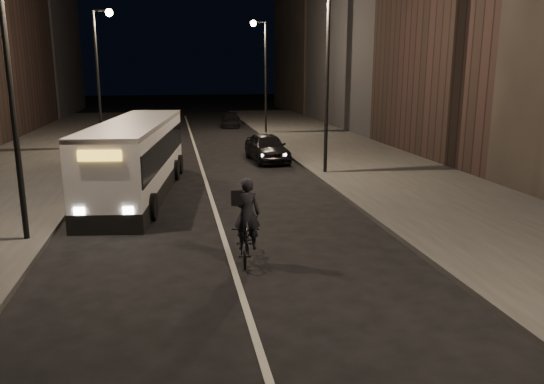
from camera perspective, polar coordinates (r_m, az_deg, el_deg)
name	(u,v)px	position (r m, az deg, el deg)	size (l,w,h in m)	color
ground	(238,283)	(12.62, -3.66, -9.78)	(180.00, 180.00, 0.00)	black
sidewalk_right	(368,164)	(27.80, 10.32, 2.97)	(7.00, 70.00, 0.16)	#323230
sidewalk_left	(16,176)	(26.96, -25.81, 1.53)	(7.00, 70.00, 0.16)	#323230
streetlight_right_mid	(322,58)	(24.48, 5.39, 14.18)	(1.20, 0.44, 8.12)	black
streetlight_right_far	(262,62)	(40.11, -1.07, 13.84)	(1.20, 0.44, 8.12)	black
streetlight_left_near	(17,51)	(16.05, -25.73, 13.51)	(1.20, 0.44, 8.12)	black
streetlight_left_far	(101,60)	(33.78, -17.89, 13.34)	(1.20, 0.44, 8.12)	black
city_bus	(137,155)	(21.58, -14.33, 3.91)	(3.65, 11.00, 2.92)	silver
cyclist_on_bicycle	(246,233)	(13.75, -2.79, -4.46)	(0.98, 2.04, 2.26)	black
car_near	(267,147)	(28.59, -0.54, 4.83)	(1.78, 4.42, 1.50)	black
car_mid	(158,124)	(41.28, -12.21, 7.12)	(1.59, 4.55, 1.50)	#39393B
car_far	(231,120)	(45.97, -4.44, 7.73)	(1.57, 3.87, 1.12)	black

